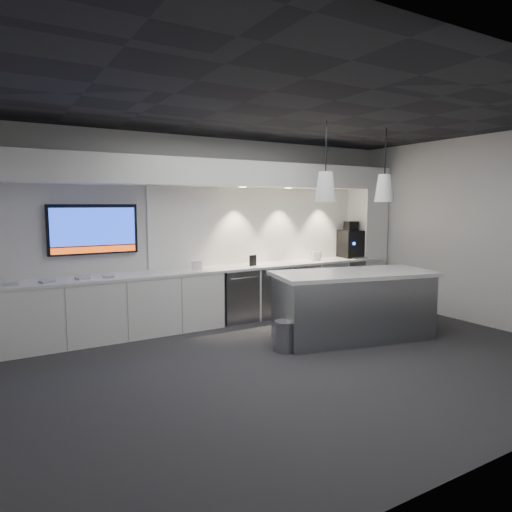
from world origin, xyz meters
TOP-DOWN VIEW (x-y plane):
  - floor at (0.00, 0.00)m, footprint 7.00×7.00m
  - ceiling at (0.00, 0.00)m, footprint 7.00×7.00m
  - wall_back at (0.00, 2.50)m, footprint 7.00×0.00m
  - wall_front at (0.00, -2.50)m, footprint 7.00×0.00m
  - wall_right at (3.50, 0.00)m, footprint 0.00×7.00m
  - back_counter at (0.00, 2.17)m, footprint 6.80×0.65m
  - left_base_cabinets at (-1.75, 2.17)m, footprint 3.30×0.63m
  - fridge_unit_a at (0.25, 2.17)m, footprint 0.60×0.61m
  - fridge_unit_b at (0.88, 2.17)m, footprint 0.60×0.61m
  - fridge_unit_c at (1.51, 2.17)m, footprint 0.60×0.61m
  - fridge_unit_d at (2.14, 2.17)m, footprint 0.60×0.61m
  - backsplash at (1.20, 2.48)m, footprint 4.60×0.03m
  - soffit at (0.00, 2.20)m, footprint 6.90×0.60m
  - column at (3.20, 2.20)m, footprint 0.55×0.55m
  - wall_tv at (-1.90, 2.45)m, footprint 1.25×0.07m
  - island at (1.23, 0.41)m, footprint 2.45×1.46m
  - bin at (0.07, 0.44)m, footprint 0.31×0.31m
  - coffee_machine at (2.79, 2.20)m, footprint 0.44×0.60m
  - sign_black at (0.55, 2.11)m, footprint 0.14×0.04m
  - sign_white at (-0.44, 2.12)m, footprint 0.18×0.05m
  - cup_cluster at (1.90, 2.17)m, footprint 0.19×0.19m
  - tray_a at (-3.00, 2.15)m, footprint 0.16×0.16m
  - tray_b at (-2.58, 2.10)m, footprint 0.20×0.20m
  - tray_c at (-2.13, 2.13)m, footprint 0.19×0.19m
  - tray_d at (-1.78, 2.14)m, footprint 0.20×0.20m
  - pendant_left at (0.68, 0.41)m, footprint 0.28×0.28m
  - pendant_right at (1.77, 0.41)m, footprint 0.28×0.28m

SIDE VIEW (x-z plane):
  - floor at x=0.00m, z-range 0.00..0.00m
  - bin at x=0.07m, z-range 0.00..0.40m
  - fridge_unit_a at x=0.25m, z-range 0.00..0.85m
  - fridge_unit_b at x=0.88m, z-range 0.00..0.85m
  - fridge_unit_c at x=1.51m, z-range 0.00..0.85m
  - fridge_unit_d at x=2.14m, z-range 0.00..0.85m
  - left_base_cabinets at x=-1.75m, z-range 0.00..0.86m
  - island at x=1.23m, z-range 0.00..0.97m
  - back_counter at x=0.00m, z-range 0.86..0.90m
  - tray_a at x=-3.00m, z-range 0.90..0.92m
  - tray_b at x=-2.58m, z-range 0.90..0.92m
  - tray_c at x=-2.13m, z-range 0.90..0.92m
  - tray_d at x=-1.78m, z-range 0.90..0.92m
  - sign_white at x=-0.44m, z-range 0.90..1.04m
  - cup_cluster at x=1.90m, z-range 0.90..1.06m
  - sign_black at x=0.55m, z-range 0.90..1.08m
  - coffee_machine at x=2.79m, z-range 0.84..1.53m
  - column at x=3.20m, z-range 0.00..2.60m
  - wall_back at x=0.00m, z-range -2.00..5.00m
  - wall_front at x=0.00m, z-range -2.00..5.00m
  - wall_right at x=3.50m, z-range -2.00..5.00m
  - backsplash at x=1.20m, z-range 0.90..2.20m
  - wall_tv at x=-1.90m, z-range 1.20..1.92m
  - pendant_left at x=0.68m, z-range 1.61..2.70m
  - pendant_right at x=1.77m, z-range 1.61..2.70m
  - soffit at x=0.00m, z-range 2.20..2.60m
  - ceiling at x=0.00m, z-range 3.00..3.00m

